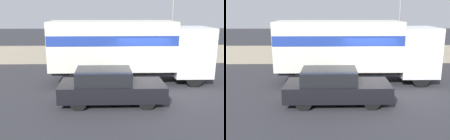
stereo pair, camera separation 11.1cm
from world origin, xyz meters
The scene contains 5 objects.
ground_plane centered at (0.00, 0.00, 0.00)m, with size 80.00×80.00×0.00m, color #2D2D33.
stone_wall_backdrop centered at (0.00, 6.91, 0.64)m, with size 60.00×0.35×1.27m.
street_lamp centered at (2.66, 5.76, 4.11)m, with size 0.56×0.28×7.12m.
box_truck centered at (-0.67, 2.09, 1.91)m, with size 8.29×2.34×3.25m.
car_hatchback centered at (-1.67, -0.99, 0.73)m, with size 4.30×1.76×1.45m.
Camera 2 is at (-1.79, -10.86, 3.85)m, focal length 40.00 mm.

